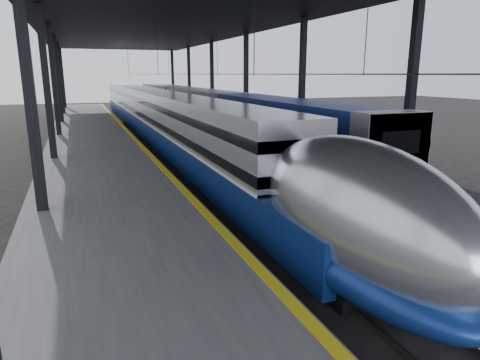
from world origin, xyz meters
TOP-DOWN VIEW (x-y plane):
  - ground at (0.00, 0.00)m, footprint 160.00×160.00m
  - platform at (-3.50, 20.00)m, footprint 6.00×80.00m
  - yellow_strip at (-0.70, 20.00)m, footprint 0.30×80.00m
  - rails at (4.50, 20.00)m, footprint 6.52×80.00m
  - canopy at (1.90, 20.00)m, footprint 18.00×75.00m
  - tgv_train at (2.00, 25.79)m, footprint 2.87×65.20m
  - second_train at (7.00, 29.75)m, footprint 2.98×56.05m

SIDE VIEW (x-z plane):
  - ground at x=0.00m, z-range 0.00..0.00m
  - rails at x=4.50m, z-range 0.00..0.16m
  - platform at x=-3.50m, z-range 0.00..1.00m
  - yellow_strip at x=-0.70m, z-range 1.00..1.01m
  - tgv_train at x=2.00m, z-range -0.13..3.99m
  - second_train at x=7.00m, z-range 0.03..4.13m
  - canopy at x=1.90m, z-range 4.38..13.85m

